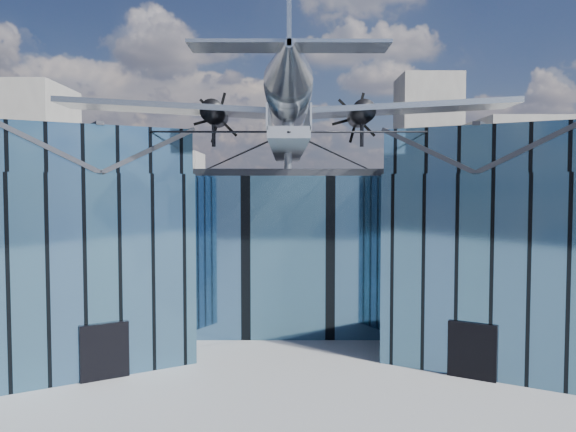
{
  "coord_description": "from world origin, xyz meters",
  "views": [
    {
      "loc": [
        -0.13,
        -29.98,
        8.88
      ],
      "look_at": [
        0.0,
        2.0,
        7.2
      ],
      "focal_mm": 35.0,
      "sensor_mm": 36.0,
      "label": 1
    }
  ],
  "objects": [
    {
      "name": "ground_plane",
      "position": [
        0.0,
        0.0,
        0.0
      ],
      "size": [
        120.0,
        120.0,
        0.0
      ],
      "primitive_type": "plane",
      "color": "gray"
    },
    {
      "name": "museum",
      "position": [
        0.0,
        5.82,
        5.54
      ],
      "size": [
        32.88,
        24.5,
        17.6
      ],
      "color": "#456D8D",
      "rests_on": "ground"
    },
    {
      "name": "bg_towers",
      "position": [
        1.45,
        50.49,
        10.01
      ],
      "size": [
        77.0,
        24.5,
        26.0
      ],
      "color": "gray",
      "rests_on": "ground"
    }
  ]
}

